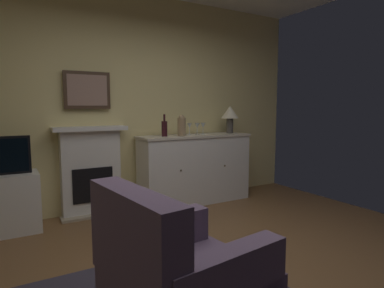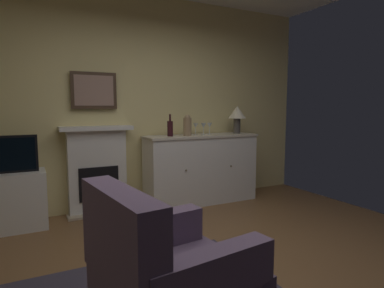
# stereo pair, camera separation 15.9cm
# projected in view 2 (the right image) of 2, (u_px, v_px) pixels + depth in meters

# --- Properties ---
(ground_plane) EXTENTS (5.21, 4.47, 0.10)m
(ground_plane) POSITION_uv_depth(u_px,v_px,m) (225.00, 284.00, 2.54)
(ground_plane) COLOR brown
(ground_plane) RESTS_ON ground
(wall_rear) EXTENTS (5.21, 0.06, 2.80)m
(wall_rear) POSITION_uv_depth(u_px,v_px,m) (137.00, 102.00, 4.33)
(wall_rear) COLOR #EAD68C
(wall_rear) RESTS_ON ground_plane
(fireplace_unit) EXTENTS (0.87, 0.30, 1.10)m
(fireplace_unit) POSITION_uv_depth(u_px,v_px,m) (97.00, 170.00, 4.06)
(fireplace_unit) COLOR white
(fireplace_unit) RESTS_ON ground_plane
(framed_picture) EXTENTS (0.55, 0.04, 0.45)m
(framed_picture) POSITION_uv_depth(u_px,v_px,m) (94.00, 91.00, 3.99)
(framed_picture) COLOR #473323
(sideboard_cabinet) EXTENTS (1.60, 0.49, 0.95)m
(sideboard_cabinet) POSITION_uv_depth(u_px,v_px,m) (201.00, 169.00, 4.53)
(sideboard_cabinet) COLOR white
(sideboard_cabinet) RESTS_ON ground_plane
(table_lamp) EXTENTS (0.26, 0.26, 0.40)m
(table_lamp) POSITION_uv_depth(u_px,v_px,m) (237.00, 114.00, 4.71)
(table_lamp) COLOR #4C4742
(table_lamp) RESTS_ON sideboard_cabinet
(wine_bottle) EXTENTS (0.08, 0.08, 0.29)m
(wine_bottle) POSITION_uv_depth(u_px,v_px,m) (170.00, 128.00, 4.24)
(wine_bottle) COLOR #331419
(wine_bottle) RESTS_ON sideboard_cabinet
(wine_glass_left) EXTENTS (0.07, 0.07, 0.16)m
(wine_glass_left) POSITION_uv_depth(u_px,v_px,m) (196.00, 126.00, 4.44)
(wine_glass_left) COLOR silver
(wine_glass_left) RESTS_ON sideboard_cabinet
(wine_glass_center) EXTENTS (0.07, 0.07, 0.16)m
(wine_glass_center) POSITION_uv_depth(u_px,v_px,m) (203.00, 126.00, 4.47)
(wine_glass_center) COLOR silver
(wine_glass_center) RESTS_ON sideboard_cabinet
(wine_glass_right) EXTENTS (0.07, 0.07, 0.16)m
(wine_glass_right) POSITION_uv_depth(u_px,v_px,m) (210.00, 126.00, 4.54)
(wine_glass_right) COLOR silver
(wine_glass_right) RESTS_ON sideboard_cabinet
(vase_decorative) EXTENTS (0.11, 0.11, 0.28)m
(vase_decorative) POSITION_uv_depth(u_px,v_px,m) (187.00, 125.00, 4.31)
(vase_decorative) COLOR #9E7F5B
(vase_decorative) RESTS_ON sideboard_cabinet
(tv_cabinet) EXTENTS (0.75, 0.42, 0.63)m
(tv_cabinet) POSITION_uv_depth(u_px,v_px,m) (9.00, 201.00, 3.50)
(tv_cabinet) COLOR white
(tv_cabinet) RESTS_ON ground_plane
(tv_set) EXTENTS (0.62, 0.07, 0.40)m
(tv_set) POSITION_uv_depth(u_px,v_px,m) (6.00, 154.00, 3.42)
(tv_set) COLOR black
(tv_set) RESTS_ON tv_cabinet
(armchair) EXTENTS (0.90, 0.87, 0.92)m
(armchair) POSITION_uv_depth(u_px,v_px,m) (167.00, 278.00, 1.80)
(armchair) COLOR #604C66
(armchair) RESTS_ON ground_plane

